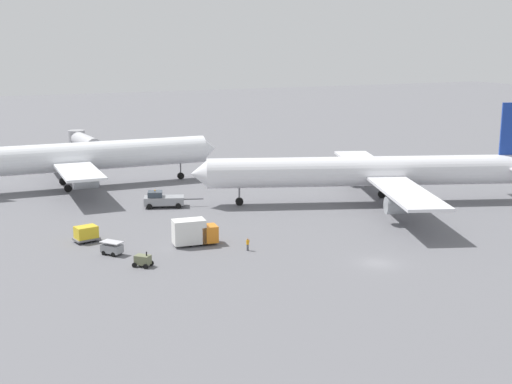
# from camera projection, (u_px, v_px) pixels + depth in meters

# --- Properties ---
(ground_plane) EXTENTS (600.00, 600.00, 0.00)m
(ground_plane) POSITION_uv_depth(u_px,v_px,m) (378.00, 263.00, 82.12)
(ground_plane) COLOR slate
(airliner_at_gate_left) EXTENTS (52.33, 38.67, 16.03)m
(airliner_at_gate_left) POSITION_uv_depth(u_px,v_px,m) (80.00, 157.00, 124.39)
(airliner_at_gate_left) COLOR white
(airliner_at_gate_left) RESTS_ON ground
(airliner_being_pushed) EXTENTS (55.81, 48.10, 16.53)m
(airliner_being_pushed) POSITION_uv_depth(u_px,v_px,m) (370.00, 172.00, 112.02)
(airliner_being_pushed) COLOR silver
(airliner_being_pushed) RESTS_ON ground
(pushback_tug) EXTENTS (9.54, 4.83, 2.93)m
(pushback_tug) POSITION_uv_depth(u_px,v_px,m) (163.00, 200.00, 110.05)
(pushback_tug) COLOR gray
(pushback_tug) RESTS_ON ground
(gse_baggage_cart_near_cluster) EXTENTS (2.90, 3.13, 1.71)m
(gse_baggage_cart_near_cluster) POSITION_uv_depth(u_px,v_px,m) (112.00, 248.00, 85.25)
(gse_baggage_cart_near_cluster) COLOR gray
(gse_baggage_cart_near_cluster) RESTS_ON ground
(gse_container_dolly_flat) EXTENTS (3.55, 2.74, 2.15)m
(gse_container_dolly_flat) POSITION_uv_depth(u_px,v_px,m) (86.00, 233.00, 90.73)
(gse_container_dolly_flat) COLOR slate
(gse_container_dolly_flat) RESTS_ON ground
(gse_catering_truck_tall) EXTENTS (6.09, 3.11, 3.50)m
(gse_catering_truck_tall) POSITION_uv_depth(u_px,v_px,m) (194.00, 232.00, 89.19)
(gse_catering_truck_tall) COLOR orange
(gse_catering_truck_tall) RESTS_ON ground
(gse_gpu_cart_small) EXTENTS (2.61, 2.62, 1.90)m
(gse_gpu_cart_small) POSITION_uv_depth(u_px,v_px,m) (143.00, 260.00, 80.70)
(gse_gpu_cart_small) COLOR #666B4C
(gse_gpu_cart_small) RESTS_ON ground
(ground_crew_marshaller_foreground) EXTENTS (0.49, 0.36, 1.65)m
(ground_crew_marshaller_foreground) POSITION_uv_depth(u_px,v_px,m) (248.00, 244.00, 86.91)
(ground_crew_marshaller_foreground) COLOR #4C4C51
(ground_crew_marshaller_foreground) RESTS_ON ground
(jet_bridge) EXTENTS (4.33, 16.69, 6.30)m
(jet_bridge) POSITION_uv_depth(u_px,v_px,m) (83.00, 141.00, 153.17)
(jet_bridge) COLOR #B7B7BC
(jet_bridge) RESTS_ON ground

